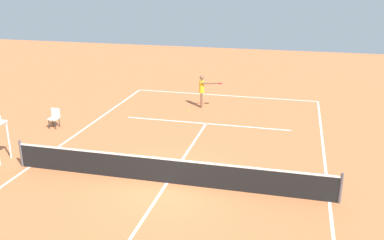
% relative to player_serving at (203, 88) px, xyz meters
% --- Properties ---
extents(ground_plane, '(60.00, 60.00, 0.00)m').
position_rel_player_serving_xyz_m(ground_plane, '(-0.79, 9.33, -1.09)').
color(ground_plane, '#C66B3D').
extents(court_lines, '(11.25, 24.27, 0.01)m').
position_rel_player_serving_xyz_m(court_lines, '(-0.79, 9.33, -1.09)').
color(court_lines, white).
rests_on(court_lines, ground).
extents(tennis_net, '(11.85, 0.10, 1.07)m').
position_rel_player_serving_xyz_m(tennis_net, '(-0.79, 9.33, -0.60)').
color(tennis_net, '#4C4C51').
rests_on(tennis_net, ground).
extents(player_serving, '(1.35, 0.45, 1.82)m').
position_rel_player_serving_xyz_m(player_serving, '(0.00, 0.00, 0.00)').
color(player_serving, brown).
rests_on(player_serving, ground).
extents(tennis_ball, '(0.07, 0.07, 0.07)m').
position_rel_player_serving_xyz_m(tennis_ball, '(0.57, 0.88, -1.06)').
color(tennis_ball, '#CCE033').
rests_on(tennis_ball, ground).
extents(courtside_chair_mid, '(0.44, 0.46, 0.95)m').
position_rel_player_serving_xyz_m(courtside_chair_mid, '(6.25, 5.01, -0.56)').
color(courtside_chair_mid, '#262626').
rests_on(courtside_chair_mid, ground).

